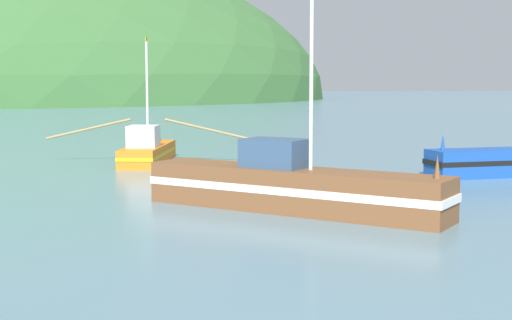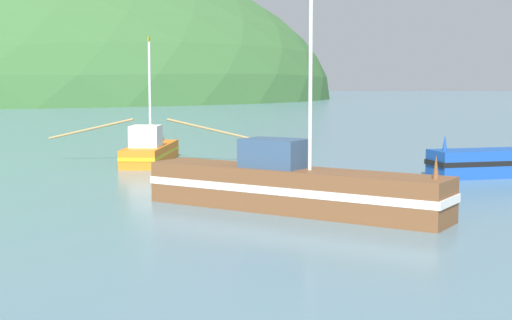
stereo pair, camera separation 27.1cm
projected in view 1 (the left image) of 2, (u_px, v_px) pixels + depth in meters
fishing_boat_brown at (292, 186)px, 23.68m from camera, size 9.51×7.29×7.96m
fishing_boat_orange at (148, 150)px, 37.49m from camera, size 10.47×6.94×6.33m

